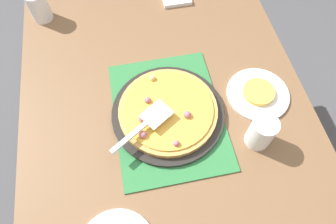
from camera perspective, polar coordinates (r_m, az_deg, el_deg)
name	(u,v)px	position (r m, az deg, el deg)	size (l,w,h in m)	color
ground_plane	(168,178)	(1.71, 0.00, -12.57)	(8.00, 8.00, 0.00)	#4C4C51
dining_table	(168,129)	(1.11, 0.00, -3.22)	(1.40, 1.00, 0.75)	brown
placemat	(168,114)	(1.01, 0.00, -0.47)	(0.48, 0.36, 0.01)	#2D753D
pizza_pan	(168,113)	(1.00, 0.00, -0.19)	(0.38, 0.38, 0.01)	black
pizza	(168,110)	(0.99, -0.06, 0.33)	(0.33, 0.33, 0.05)	tan
plate_far_right	(258,94)	(1.10, 16.83, 3.32)	(0.22, 0.22, 0.01)	white
served_slice_right	(259,92)	(1.09, 17.00, 3.68)	(0.11, 0.11, 0.02)	#EAB747
cup_near	(261,132)	(0.96, 17.44, -3.73)	(0.08, 0.08, 0.12)	white
cup_corner	(38,6)	(1.36, -23.57, 18.08)	(0.08, 0.08, 0.12)	white
pizza_server	(145,124)	(0.93, -4.35, -2.23)	(0.16, 0.22, 0.01)	silver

